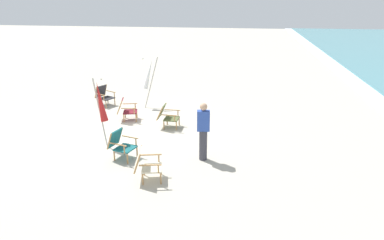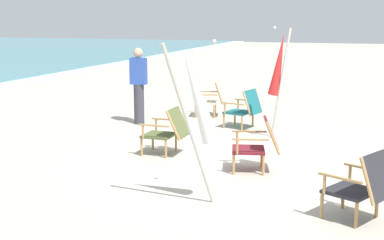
% 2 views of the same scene
% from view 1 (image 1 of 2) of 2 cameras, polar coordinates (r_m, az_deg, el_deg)
% --- Properties ---
extents(ground_plane, '(80.00, 80.00, 0.00)m').
position_cam_1_polar(ground_plane, '(11.94, -11.72, -1.44)').
color(ground_plane, '#B7AF9E').
extents(beach_chair_back_right, '(0.74, 0.81, 0.82)m').
position_cam_1_polar(beach_chair_back_right, '(9.67, -11.81, -3.87)').
color(beach_chair_back_right, '#196066').
rests_on(beach_chair_back_right, ground).
extents(beach_chair_front_left, '(0.72, 0.82, 0.81)m').
position_cam_1_polar(beach_chair_front_left, '(12.59, -10.99, 1.82)').
color(beach_chair_front_left, maroon).
rests_on(beach_chair_front_left, ground).
extents(beach_chair_mid_center, '(0.60, 0.73, 0.80)m').
position_cam_1_polar(beach_chair_mid_center, '(11.72, -4.20, 0.76)').
color(beach_chair_mid_center, '#515B33').
rests_on(beach_chair_mid_center, ground).
extents(beach_chair_front_right, '(0.82, 0.86, 0.82)m').
position_cam_1_polar(beach_chair_front_right, '(14.59, -14.47, 4.05)').
color(beach_chair_front_right, '#28282D').
rests_on(beach_chair_front_right, ground).
extents(beach_chair_back_left, '(0.71, 0.78, 0.82)m').
position_cam_1_polar(beach_chair_back_left, '(8.44, -7.75, -7.27)').
color(beach_chair_back_left, beige).
rests_on(beach_chair_back_left, ground).
extents(umbrella_furled_red, '(0.34, 0.46, 2.11)m').
position_cam_1_polar(umbrella_furled_red, '(10.23, -14.99, 2.85)').
color(umbrella_furled_red, '#B7B2A8').
rests_on(umbrella_furled_red, ground).
extents(umbrella_furled_white, '(0.67, 0.61, 2.02)m').
position_cam_1_polar(umbrella_furled_white, '(13.82, -7.24, 7.46)').
color(umbrella_furled_white, '#B7B2A8').
rests_on(umbrella_furled_white, ground).
extents(person_near_chairs, '(0.24, 0.36, 1.63)m').
position_cam_1_polar(person_near_chairs, '(9.23, 1.89, -1.88)').
color(person_near_chairs, '#383842').
rests_on(person_near_chairs, ground).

